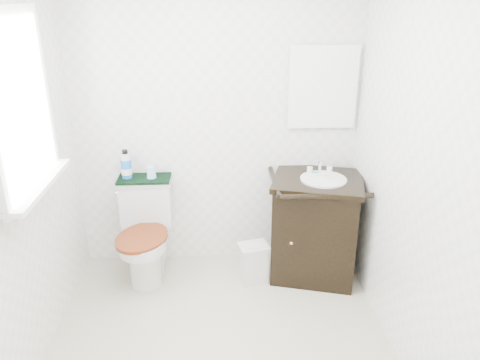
{
  "coord_description": "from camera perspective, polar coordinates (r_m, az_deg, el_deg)",
  "views": [
    {
      "loc": [
        0.0,
        -2.3,
        2.12
      ],
      "look_at": [
        0.16,
        0.75,
        0.88
      ],
      "focal_mm": 35.0,
      "sensor_mm": 36.0,
      "label": 1
    }
  ],
  "objects": [
    {
      "name": "vanity",
      "position": [
        3.7,
        9.2,
        -5.41
      ],
      "size": [
        0.78,
        0.71,
        0.92
      ],
      "color": "black",
      "rests_on": "floor"
    },
    {
      "name": "wall_left",
      "position": [
        2.72,
        -26.68,
        -0.24
      ],
      "size": [
        0.0,
        2.4,
        2.4
      ],
      "primitive_type": "plane",
      "rotation": [
        1.57,
        0.0,
        1.57
      ],
      "color": "white",
      "rests_on": "ground"
    },
    {
      "name": "floor",
      "position": [
        3.13,
        -2.37,
        -20.61
      ],
      "size": [
        2.4,
        2.4,
        0.0
      ],
      "primitive_type": "plane",
      "color": "beige",
      "rests_on": "ground"
    },
    {
      "name": "mouthwash_bottle",
      "position": [
        3.69,
        -13.72,
        1.78
      ],
      "size": [
        0.08,
        0.08,
        0.23
      ],
      "color": "blue",
      "rests_on": "towel"
    },
    {
      "name": "cup",
      "position": [
        3.67,
        -10.77,
        0.95
      ],
      "size": [
        0.07,
        0.07,
        0.09
      ],
      "primitive_type": "cone",
      "color": "#9AD3FC",
      "rests_on": "towel"
    },
    {
      "name": "trash_bin",
      "position": [
        3.69,
        1.66,
        -10.08
      ],
      "size": [
        0.26,
        0.22,
        0.32
      ],
      "color": "silver",
      "rests_on": "floor"
    },
    {
      "name": "window",
      "position": [
        2.83,
        -25.43,
        8.28
      ],
      "size": [
        0.02,
        0.7,
        0.9
      ],
      "primitive_type": "cube",
      "color": "white",
      "rests_on": "wall_left"
    },
    {
      "name": "wall_back",
      "position": [
        3.62,
        -2.91,
        7.28
      ],
      "size": [
        2.4,
        0.0,
        2.4
      ],
      "primitive_type": "plane",
      "rotation": [
        1.57,
        0.0,
        0.0
      ],
      "color": "white",
      "rests_on": "ground"
    },
    {
      "name": "mirror",
      "position": [
        3.63,
        10.08,
        11.06
      ],
      "size": [
        0.5,
        0.02,
        0.6
      ],
      "primitive_type": "cube",
      "color": "silver",
      "rests_on": "wall_back"
    },
    {
      "name": "towel",
      "position": [
        3.7,
        -11.61,
        0.16
      ],
      "size": [
        0.4,
        0.22,
        0.02
      ],
      "primitive_type": "cube",
      "color": "black",
      "rests_on": "toilet"
    },
    {
      "name": "wall_front",
      "position": [
        1.44,
        -2.54,
        -17.82
      ],
      "size": [
        2.4,
        0.0,
        2.4
      ],
      "primitive_type": "plane",
      "rotation": [
        -1.57,
        0.0,
        0.0
      ],
      "color": "white",
      "rests_on": "ground"
    },
    {
      "name": "toilet",
      "position": [
        3.77,
        -11.36,
        -6.65
      ],
      "size": [
        0.47,
        0.66,
        0.76
      ],
      "color": "silver",
      "rests_on": "floor"
    },
    {
      "name": "wall_right",
      "position": [
        2.71,
        21.11,
        0.64
      ],
      "size": [
        0.0,
        2.4,
        2.4
      ],
      "primitive_type": "plane",
      "rotation": [
        1.57,
        0.0,
        -1.57
      ],
      "color": "white",
      "rests_on": "ground"
    },
    {
      "name": "soap_bar",
      "position": [
        3.63,
        9.12,
        0.91
      ],
      "size": [
        0.07,
        0.05,
        0.02
      ],
      "primitive_type": "ellipsoid",
      "color": "teal",
      "rests_on": "vanity"
    }
  ]
}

